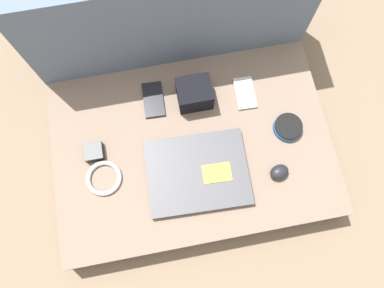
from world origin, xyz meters
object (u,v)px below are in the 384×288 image
at_px(speaker_puck, 288,127).
at_px(phone_black, 245,93).
at_px(charger_brick, 94,152).
at_px(laptop, 199,172).
at_px(computer_mouse, 279,172).
at_px(camera_pouch, 194,94).
at_px(phone_silver, 153,100).

bearing_deg(speaker_puck, phone_black, 126.23).
bearing_deg(charger_brick, laptop, -21.93).
distance_m(computer_mouse, camera_pouch, 0.38).
relative_size(phone_black, charger_brick, 2.01).
relative_size(speaker_puck, camera_pouch, 0.84).
height_order(laptop, computer_mouse, computer_mouse).
xyz_separation_m(phone_black, charger_brick, (-0.53, -0.12, 0.01)).
height_order(computer_mouse, phone_black, computer_mouse).
bearing_deg(camera_pouch, speaker_puck, -29.93).
bearing_deg(computer_mouse, phone_silver, 122.49).
distance_m(phone_silver, phone_black, 0.32).
height_order(phone_silver, charger_brick, charger_brick).
relative_size(computer_mouse, charger_brick, 1.21).
bearing_deg(phone_black, charger_brick, -165.52).
distance_m(computer_mouse, phone_black, 0.30).
height_order(computer_mouse, camera_pouch, camera_pouch).
xyz_separation_m(phone_silver, charger_brick, (-0.22, -0.15, 0.01)).
relative_size(laptop, phone_silver, 2.57).
bearing_deg(computer_mouse, laptop, 154.28).
bearing_deg(speaker_puck, charger_brick, 176.82).
bearing_deg(computer_mouse, camera_pouch, 110.46).
xyz_separation_m(speaker_puck, phone_silver, (-0.43, 0.19, -0.01)).
bearing_deg(camera_pouch, phone_black, -4.35).
xyz_separation_m(laptop, phone_silver, (-0.10, 0.28, -0.01)).
distance_m(computer_mouse, speaker_puck, 0.16).
bearing_deg(laptop, phone_black, 51.87).
height_order(computer_mouse, phone_silver, computer_mouse).
height_order(laptop, phone_black, laptop).
bearing_deg(laptop, speaker_puck, 18.77).
relative_size(speaker_puck, charger_brick, 1.61).
height_order(laptop, speaker_puck, speaker_puck).
bearing_deg(camera_pouch, charger_brick, -160.20).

